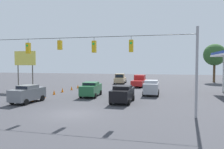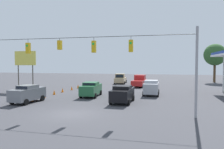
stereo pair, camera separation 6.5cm
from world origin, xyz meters
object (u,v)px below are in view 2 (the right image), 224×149
object	(u,v)px
overhead_signal_span	(77,60)
traffic_cone_second	(44,95)
pickup_truck_tan_withflow_deep	(120,79)
sedan_black_crossing_near	(122,94)
sedan_grey_parked_shoulder	(28,93)
traffic_cone_nearest	(32,98)
traffic_cone_third	(54,92)
pedestrian	(24,93)
traffic_cone_fourth	(63,90)
traffic_cone_fifth	(72,88)
tree_horizon_left	(215,55)
sedan_green_withflow_mid	(91,89)
pickup_truck_red_oncoming_deep	(139,81)
sedan_silver_oncoming_far	(151,87)
roadside_billboard	(25,62)
traffic_cone_farthest	(78,86)

from	to	relation	value
overhead_signal_span	traffic_cone_second	size ratio (longest dim) A/B	30.38
pickup_truck_tan_withflow_deep	sedan_black_crossing_near	bearing A→B (deg)	102.21
sedan_grey_parked_shoulder	traffic_cone_nearest	bearing A→B (deg)	-83.08
sedan_black_crossing_near	traffic_cone_third	xyz separation A→B (m)	(10.17, -3.66, -0.63)
pedestrian	traffic_cone_third	bearing A→B (deg)	-102.69
traffic_cone_fourth	traffic_cone_fifth	xyz separation A→B (m)	(-0.23, -2.74, 0.00)
traffic_cone_fifth	tree_horizon_left	xyz separation A→B (m)	(-25.11, -20.87, 5.82)
sedan_green_withflow_mid	pickup_truck_red_oncoming_deep	bearing A→B (deg)	-109.10
sedan_grey_parked_shoulder	traffic_cone_third	xyz separation A→B (m)	(0.21, -6.13, -0.66)
sedan_silver_oncoming_far	sedan_black_crossing_near	size ratio (longest dim) A/B	0.96
traffic_cone_fourth	roadside_billboard	bearing A→B (deg)	-5.22
overhead_signal_span	traffic_cone_fourth	bearing A→B (deg)	-57.93
sedan_black_crossing_near	traffic_cone_nearest	bearing A→B (deg)	8.51
traffic_cone_third	traffic_cone_fifth	xyz separation A→B (m)	(-0.20, -5.27, 0.00)
sedan_silver_oncoming_far	roadside_billboard	bearing A→B (deg)	-0.98
traffic_cone_third	sedan_black_crossing_near	bearing A→B (deg)	160.18
pickup_truck_red_oncoming_deep	traffic_cone_fourth	size ratio (longest dim) A/B	8.25
sedan_grey_parked_shoulder	traffic_cone_farthest	world-z (taller)	sedan_grey_parked_shoulder
traffic_cone_second	traffic_cone_fourth	bearing A→B (deg)	-88.33
overhead_signal_span	tree_horizon_left	world-z (taller)	tree_horizon_left
sedan_silver_oncoming_far	sedan_grey_parked_shoulder	bearing A→B (deg)	35.27
sedan_black_crossing_near	traffic_cone_third	world-z (taller)	sedan_black_crossing_near
overhead_signal_span	traffic_cone_farthest	bearing A→B (deg)	-67.49
sedan_silver_oncoming_far	traffic_cone_third	world-z (taller)	sedan_silver_oncoming_far
sedan_silver_oncoming_far	tree_horizon_left	distance (m)	26.96
overhead_signal_span	tree_horizon_left	xyz separation A→B (m)	(-18.19, -35.02, 1.60)
pickup_truck_red_oncoming_deep	traffic_cone_second	bearing A→B (deg)	57.80
pickup_truck_tan_withflow_deep	traffic_cone_third	size ratio (longest dim) A/B	8.19
traffic_cone_fourth	tree_horizon_left	bearing A→B (deg)	-137.02
overhead_signal_span	roadside_billboard	size ratio (longest dim) A/B	3.25
roadside_billboard	sedan_grey_parked_shoulder	bearing A→B (deg)	126.40
traffic_cone_second	traffic_cone_fourth	size ratio (longest dim) A/B	1.00
roadside_billboard	pedestrian	world-z (taller)	roadside_billboard
sedan_black_crossing_near	sedan_silver_oncoming_far	bearing A→B (deg)	-112.36
sedan_black_crossing_near	traffic_cone_nearest	xyz separation A→B (m)	(10.08, 1.51, -0.63)
sedan_silver_oncoming_far	traffic_cone_third	xyz separation A→B (m)	(12.83, 2.80, -0.71)
pickup_truck_red_oncoming_deep	traffic_cone_third	world-z (taller)	pickup_truck_red_oncoming_deep
sedan_silver_oncoming_far	pickup_truck_red_oncoming_deep	bearing A→B (deg)	-74.91
traffic_cone_farthest	roadside_billboard	world-z (taller)	roadside_billboard
traffic_cone_fourth	traffic_cone_farthest	size ratio (longest dim) A/B	1.00
sedan_silver_oncoming_far	sedan_green_withflow_mid	bearing A→B (deg)	22.79
pedestrian	tree_horizon_left	xyz separation A→B (m)	(-26.44, -31.14, 5.35)
overhead_signal_span	pedestrian	xyz separation A→B (m)	(8.25, -3.88, -3.75)
roadside_billboard	pickup_truck_tan_withflow_deep	bearing A→B (deg)	-128.79
overhead_signal_span	traffic_cone_fifth	xyz separation A→B (m)	(6.92, -14.15, -4.22)
sedan_grey_parked_shoulder	sedan_green_withflow_mid	world-z (taller)	sedan_grey_parked_shoulder
pedestrian	sedan_silver_oncoming_far	bearing A→B (deg)	-150.80
traffic_cone_third	tree_horizon_left	distance (m)	36.85
traffic_cone_farthest	pedestrian	distance (m)	12.94
traffic_cone_fifth	roadside_billboard	size ratio (longest dim) A/B	0.11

